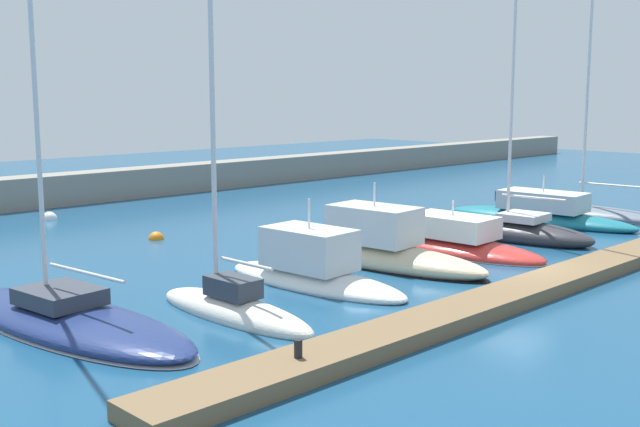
{
  "coord_description": "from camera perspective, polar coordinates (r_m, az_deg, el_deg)",
  "views": [
    {
      "loc": [
        -24.34,
        -14.63,
        6.63
      ],
      "look_at": [
        -4.09,
        5.95,
        2.11
      ],
      "focal_mm": 43.65,
      "sensor_mm": 36.0,
      "label": 1
    }
  ],
  "objects": [
    {
      "name": "motorboat_white_third",
      "position": [
        27.07,
        -0.62,
        -4.12
      ],
      "size": [
        2.9,
        7.9,
        3.35
      ],
      "rotation": [
        0.0,
        0.0,
        1.64
      ],
      "color": "white",
      "rests_on": "ground_plane"
    },
    {
      "name": "motorboat_sand_fourth",
      "position": [
        30.38,
        4.14,
        -2.59
      ],
      "size": [
        3.48,
        9.85,
        3.47
      ],
      "rotation": [
        0.0,
        0.0,
        1.66
      ],
      "color": "beige",
      "rests_on": "ground_plane"
    },
    {
      "name": "sailboat_ivory_second",
      "position": [
        23.46,
        -6.36,
        -6.85
      ],
      "size": [
        1.77,
        6.61,
        11.51
      ],
      "rotation": [
        0.0,
        0.0,
        1.59
      ],
      "color": "silver",
      "rests_on": "ground_plane"
    },
    {
      "name": "dock_bollard",
      "position": [
        18.53,
        -1.61,
        -9.88
      ],
      "size": [
        0.2,
        0.2,
        0.44
      ],
      "primitive_type": "cylinder",
      "color": "black",
      "rests_on": "dock_pier"
    },
    {
      "name": "sailboat_charcoal_sixth",
      "position": [
        36.5,
        14.02,
        -1.12
      ],
      "size": [
        3.11,
        7.76,
        16.97
      ],
      "rotation": [
        0.0,
        0.0,
        1.65
      ],
      "color": "#2D2D33",
      "rests_on": "ground_plane"
    },
    {
      "name": "breakwater_seawall",
      "position": [
        50.18,
        -15.22,
        2.04
      ],
      "size": [
        108.0,
        2.02,
        1.83
      ],
      "primitive_type": "cube",
      "color": "gray",
      "rests_on": "ground_plane"
    },
    {
      "name": "mooring_buoy_orange",
      "position": [
        36.16,
        -11.91,
        -1.86
      ],
      "size": [
        0.71,
        0.71,
        0.71
      ],
      "primitive_type": "sphere",
      "color": "orange",
      "rests_on": "ground_plane"
    },
    {
      "name": "motorboat_red_fifth",
      "position": [
        33.2,
        9.54,
        -2.19
      ],
      "size": [
        3.4,
        8.86,
        2.55
      ],
      "rotation": [
        0.0,
        0.0,
        1.62
      ],
      "color": "#B72D28",
      "rests_on": "ground_plane"
    },
    {
      "name": "dock_pier",
      "position": [
        28.26,
        17.19,
        -4.61
      ],
      "size": [
        33.85,
        1.7,
        0.44
      ],
      "primitive_type": "cube",
      "color": "brown",
      "rests_on": "ground_plane"
    },
    {
      "name": "sailboat_navy_nearest",
      "position": [
        23.37,
        -17.92,
        -7.29
      ],
      "size": [
        4.3,
        10.58,
        16.43
      ],
      "rotation": [
        0.0,
        0.0,
        1.68
      ],
      "color": "navy",
      "rests_on": "ground_plane"
    },
    {
      "name": "ground_plane",
      "position": [
        29.16,
        14.12,
        -4.52
      ],
      "size": [
        120.0,
        120.0,
        0.0
      ],
      "primitive_type": "plane",
      "color": "navy"
    },
    {
      "name": "sailboat_slate_eighth",
      "position": [
        44.18,
        19.19,
        0.06
      ],
      "size": [
        3.08,
        8.8,
        14.77
      ],
      "rotation": [
        0.0,
        0.0,
        1.63
      ],
      "color": "slate",
      "rests_on": "ground_plane"
    },
    {
      "name": "mooring_buoy_white",
      "position": [
        43.38,
        -19.22,
        -0.39
      ],
      "size": [
        0.8,
        0.8,
        0.8
      ],
      "primitive_type": "sphere",
      "color": "white",
      "rests_on": "ground_plane"
    },
    {
      "name": "motorboat_teal_seventh",
      "position": [
        41.43,
        15.77,
        -0.04
      ],
      "size": [
        3.44,
        10.29,
        2.76
      ],
      "rotation": [
        0.0,
        0.0,
        1.65
      ],
      "color": "#19707F",
      "rests_on": "ground_plane"
    }
  ]
}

